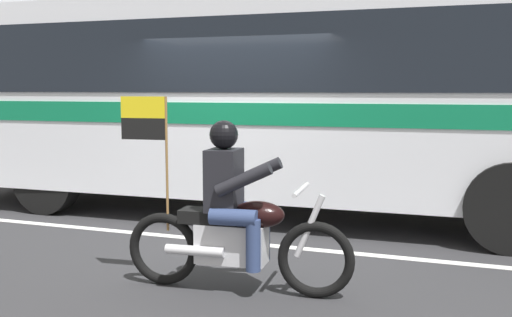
{
  "coord_description": "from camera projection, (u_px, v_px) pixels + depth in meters",
  "views": [
    {
      "loc": [
        2.89,
        -7.14,
        1.84
      ],
      "look_at": [
        0.48,
        -0.56,
        1.03
      ],
      "focal_mm": 41.99,
      "sensor_mm": 36.0,
      "label": 1
    }
  ],
  "objects": [
    {
      "name": "sidewalk_curb",
      "position": [
        327.0,
        173.0,
        12.61
      ],
      "size": [
        28.0,
        3.8,
        0.15
      ],
      "primitive_type": "cube",
      "color": "#A39E93",
      "rests_on": "ground_plane"
    },
    {
      "name": "ground_plane",
      "position": [
        236.0,
        230.0,
        7.86
      ],
      "size": [
        60.0,
        60.0,
        0.0
      ],
      "primitive_type": "plane",
      "color": "#2B2B2D"
    },
    {
      "name": "motorcycle_with_rider",
      "position": [
        234.0,
        219.0,
        5.42
      ],
      "size": [
        2.19,
        0.65,
        1.78
      ],
      "color": "black",
      "rests_on": "ground_plane"
    },
    {
      "name": "transit_bus",
      "position": [
        288.0,
        86.0,
        8.64
      ],
      "size": [
        10.91,
        2.8,
        3.22
      ],
      "color": "silver",
      "rests_on": "ground_plane"
    },
    {
      "name": "lane_center_stripe",
      "position": [
        218.0,
        240.0,
        7.3
      ],
      "size": [
        26.6,
        0.14,
        0.01
      ],
      "primitive_type": "cube",
      "color": "silver",
      "rests_on": "ground_plane"
    }
  ]
}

